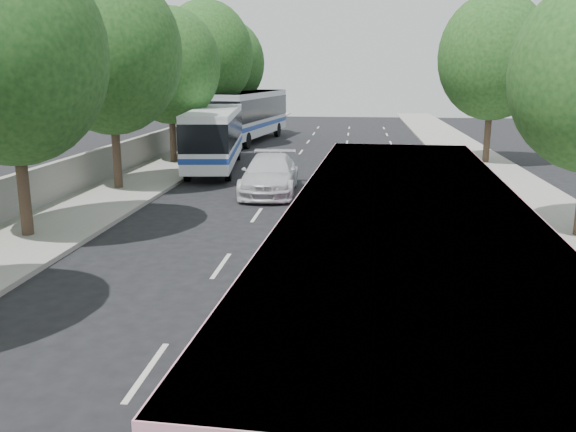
# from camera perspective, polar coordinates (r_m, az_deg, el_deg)

# --- Properties ---
(ground) EXTENTS (120.00, 120.00, 0.00)m
(ground) POSITION_cam_1_polar(r_m,az_deg,el_deg) (12.62, -1.68, -10.57)
(ground) COLOR black
(ground) RESTS_ON ground
(sidewalk_left) EXTENTS (4.00, 90.00, 0.15)m
(sidewalk_left) POSITION_cam_1_polar(r_m,az_deg,el_deg) (33.39, -11.44, 4.42)
(sidewalk_left) COLOR #9E998E
(sidewalk_left) RESTS_ON ground
(sidewalk_right) EXTENTS (4.00, 90.00, 0.12)m
(sidewalk_right) POSITION_cam_1_polar(r_m,az_deg,el_deg) (32.55, 18.48, 3.74)
(sidewalk_right) COLOR #9E998E
(sidewalk_right) RESTS_ON ground
(low_wall) EXTENTS (0.30, 90.00, 1.50)m
(low_wall) POSITION_cam_1_polar(r_m,az_deg,el_deg) (33.87, -14.42, 5.80)
(low_wall) COLOR #9E998E
(low_wall) RESTS_ON sidewalk_left
(tree_left_b) EXTENTS (5.70, 5.70, 8.88)m
(tree_left_b) POSITION_cam_1_polar(r_m,az_deg,el_deg) (20.07, -24.53, 14.21)
(tree_left_b) COLOR #38281E
(tree_left_b) RESTS_ON ground
(tree_left_c) EXTENTS (6.00, 6.00, 9.35)m
(tree_left_c) POSITION_cam_1_polar(r_m,az_deg,el_deg) (27.37, -16.24, 14.97)
(tree_left_c) COLOR #38281E
(tree_left_c) RESTS_ON ground
(tree_left_d) EXTENTS (5.52, 5.52, 8.60)m
(tree_left_d) POSITION_cam_1_polar(r_m,az_deg,el_deg) (34.87, -10.92, 13.99)
(tree_left_d) COLOR #38281E
(tree_left_d) RESTS_ON ground
(tree_left_e) EXTENTS (6.30, 6.30, 9.82)m
(tree_left_e) POSITION_cam_1_polar(r_m,az_deg,el_deg) (42.58, -7.58, 15.03)
(tree_left_e) COLOR #38281E
(tree_left_e) RESTS_ON ground
(tree_left_f) EXTENTS (5.88, 5.88, 9.16)m
(tree_left_f) POSITION_cam_1_polar(r_m,az_deg,el_deg) (50.42, -5.57, 14.32)
(tree_left_f) COLOR #38281E
(tree_left_f) RESTS_ON ground
(tree_right_far) EXTENTS (6.00, 6.00, 9.35)m
(tree_right_far) POSITION_cam_1_polar(r_m,az_deg,el_deg) (36.14, 18.83, 14.28)
(tree_right_far) COLOR #38281E
(tree_right_far) RESTS_ON ground
(pink_bus) EXTENTS (3.38, 11.31, 3.57)m
(pink_bus) POSITION_cam_1_polar(r_m,az_deg,el_deg) (8.44, 10.71, -6.95)
(pink_bus) COLOR pink
(pink_bus) RESTS_ON ground
(pink_taxi) EXTENTS (2.10, 4.10, 1.34)m
(pink_taxi) POSITION_cam_1_polar(r_m,az_deg,el_deg) (22.04, 4.56, 1.68)
(pink_taxi) COLOR #F9159A
(pink_taxi) RESTS_ON ground
(white_pickup) EXTENTS (2.51, 5.69, 1.62)m
(white_pickup) POSITION_cam_1_polar(r_m,az_deg,el_deg) (26.22, -1.72, 3.91)
(white_pickup) COLOR silver
(white_pickup) RESTS_ON ground
(tour_coach_front) EXTENTS (3.63, 10.83, 3.18)m
(tour_coach_front) POSITION_cam_1_polar(r_m,az_deg,el_deg) (32.93, -6.87, 7.69)
(tour_coach_front) COLOR white
(tour_coach_front) RESTS_ON ground
(tour_coach_rear) EXTENTS (4.20, 12.47, 3.66)m
(tour_coach_rear) POSITION_cam_1_polar(r_m,az_deg,el_deg) (45.89, -3.68, 9.71)
(tour_coach_rear) COLOR silver
(tour_coach_rear) RESTS_ON ground
(taxi_roof_sign) EXTENTS (0.57, 0.25, 0.18)m
(taxi_roof_sign) POSITION_cam_1_polar(r_m,az_deg,el_deg) (21.90, 4.60, 3.62)
(taxi_roof_sign) COLOR silver
(taxi_roof_sign) RESTS_ON pink_taxi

